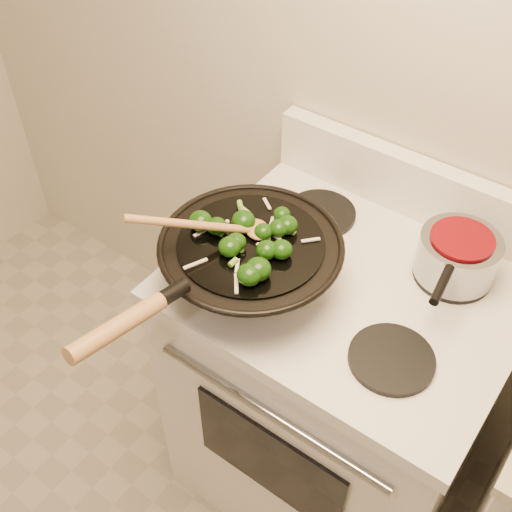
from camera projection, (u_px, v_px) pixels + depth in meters
The scene contains 5 objects.
stove at pixel (336, 388), 1.81m from camera, with size 0.78×0.67×1.08m.
wok at pixel (249, 261), 1.41m from camera, with size 0.41×0.68×0.22m.
stirfry at pixel (250, 240), 1.36m from camera, with size 0.26×0.28×0.05m.
wooden_spoon at pixel (220, 227), 1.36m from camera, with size 0.22×0.27×0.12m.
saucepan at pixel (457, 256), 1.45m from camera, with size 0.18×0.30×0.11m.
Camera 1 is at (0.40, 0.22, 2.01)m, focal length 45.00 mm.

